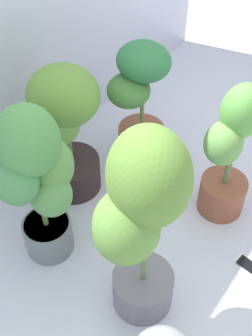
% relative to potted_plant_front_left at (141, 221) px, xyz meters
% --- Properties ---
extents(ground_plane, '(8.00, 8.00, 0.00)m').
position_rel_potted_plant_front_left_xyz_m(ground_plane, '(0.33, 0.09, -0.55)').
color(ground_plane, silver).
rests_on(ground_plane, ground).
extents(potted_plant_front_left, '(0.40, 0.38, 0.91)m').
position_rel_potted_plant_front_left_xyz_m(potted_plant_front_left, '(0.00, 0.00, 0.00)').
color(potted_plant_front_left, slate).
rests_on(potted_plant_front_left, ground).
extents(potted_plant_front_right, '(0.29, 0.23, 0.72)m').
position_rel_potted_plant_front_left_xyz_m(potted_plant_front_right, '(0.63, -0.03, -0.19)').
color(potted_plant_front_right, brown).
rests_on(potted_plant_front_right, ground).
extents(potted_plant_back_center, '(0.41, 0.42, 0.70)m').
position_rel_potted_plant_front_left_xyz_m(potted_plant_back_center, '(0.32, 0.65, -0.14)').
color(potted_plant_back_center, '#2E2120').
rests_on(potted_plant_back_center, ground).
extents(potted_plant_back_left, '(0.38, 0.32, 0.80)m').
position_rel_potted_plant_front_left_xyz_m(potted_plant_back_left, '(-0.01, 0.47, -0.09)').
color(potted_plant_back_left, slate).
rests_on(potted_plant_back_left, ground).
extents(potted_plant_back_right, '(0.37, 0.31, 0.69)m').
position_rel_potted_plant_front_left_xyz_m(potted_plant_back_right, '(0.69, 0.49, -0.18)').
color(potted_plant_back_right, '#93523B').
rests_on(potted_plant_back_right, ground).
extents(cell_phone, '(0.09, 0.15, 0.01)m').
position_rel_potted_plant_front_left_xyz_m(cell_phone, '(0.43, -0.30, -0.54)').
color(cell_phone, white).
rests_on(cell_phone, ground).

